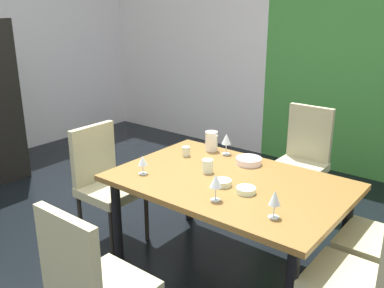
% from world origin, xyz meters
% --- Properties ---
extents(ground_plane, '(6.00, 5.49, 0.02)m').
position_xyz_m(ground_plane, '(0.00, 0.00, -0.01)').
color(ground_plane, black).
extents(back_panel_interior, '(2.70, 0.10, 2.59)m').
position_xyz_m(back_panel_interior, '(-1.65, 2.69, 1.29)').
color(back_panel_interior, silver).
rests_on(back_panel_interior, ground_plane).
extents(dining_table, '(1.61, 1.07, 0.73)m').
position_xyz_m(dining_table, '(0.77, 0.23, 0.65)').
color(dining_table, brown).
rests_on(dining_table, ground_plane).
extents(chair_left_near, '(0.45, 0.44, 0.97)m').
position_xyz_m(chair_left_near, '(-0.26, -0.03, 0.54)').
color(chair_left_near, tan).
rests_on(chair_left_near, ground_plane).
extents(chair_head_far, '(0.44, 0.45, 1.01)m').
position_xyz_m(chair_head_far, '(0.78, 1.44, 0.55)').
color(chair_head_far, tan).
rests_on(chair_head_far, ground_plane).
extents(chair_head_near, '(0.44, 0.44, 0.99)m').
position_xyz_m(chair_head_near, '(0.74, -0.98, 0.55)').
color(chair_head_near, tan).
rests_on(chair_head_near, ground_plane).
extents(chair_right_near, '(0.44, 0.44, 0.97)m').
position_xyz_m(chair_right_near, '(1.80, -0.03, 0.54)').
color(chair_right_near, tan).
rests_on(chair_right_near, ground_plane).
extents(wine_glass_near_window, '(0.08, 0.08, 0.17)m').
position_xyz_m(wine_glass_near_window, '(0.88, -0.10, 0.85)').
color(wine_glass_near_window, silver).
rests_on(wine_glass_near_window, dining_table).
extents(wine_glass_south, '(0.07, 0.07, 0.17)m').
position_xyz_m(wine_glass_south, '(1.27, -0.07, 0.84)').
color(wine_glass_south, silver).
rests_on(wine_glass_south, dining_table).
extents(wine_glass_rear, '(0.08, 0.08, 0.17)m').
position_xyz_m(wine_glass_rear, '(0.46, 0.65, 0.85)').
color(wine_glass_rear, silver).
rests_on(wine_glass_rear, dining_table).
extents(wine_glass_north, '(0.07, 0.07, 0.14)m').
position_xyz_m(wine_glass_north, '(0.22, -0.07, 0.82)').
color(wine_glass_north, silver).
rests_on(wine_glass_north, dining_table).
extents(serving_bowl_west, '(0.20, 0.20, 0.05)m').
position_xyz_m(serving_bowl_west, '(0.72, 0.57, 0.75)').
color(serving_bowl_west, white).
rests_on(serving_bowl_west, dining_table).
extents(serving_bowl_corner, '(0.12, 0.12, 0.04)m').
position_xyz_m(serving_bowl_corner, '(0.79, 0.11, 0.75)').
color(serving_bowl_corner, beige).
rests_on(serving_bowl_corner, dining_table).
extents(serving_bowl_front, '(0.13, 0.13, 0.04)m').
position_xyz_m(serving_bowl_front, '(0.97, 0.11, 0.75)').
color(serving_bowl_front, '#E5F7D0').
rests_on(serving_bowl_front, dining_table).
extents(cup_left, '(0.06, 0.06, 0.08)m').
position_xyz_m(cup_left, '(0.23, 0.42, 0.76)').
color(cup_left, silver).
rests_on(cup_left, dining_table).
extents(cup_center, '(0.08, 0.08, 0.10)m').
position_xyz_m(cup_center, '(0.57, 0.24, 0.77)').
color(cup_center, white).
rests_on(cup_center, dining_table).
extents(pitcher_right, '(0.12, 0.10, 0.16)m').
position_xyz_m(pitcher_right, '(0.31, 0.65, 0.81)').
color(pitcher_right, white).
rests_on(pitcher_right, dining_table).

